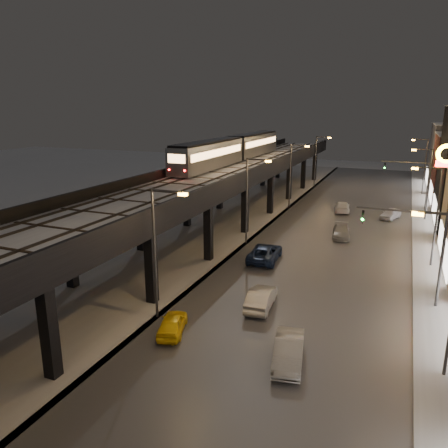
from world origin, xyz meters
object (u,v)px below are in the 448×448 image
(car_taxi, at_px, (172,324))
(car_mid_dark, at_px, (342,207))
(car_onc_red, at_px, (390,214))
(car_onc_white, at_px, (341,232))
(car_mid_silver, at_px, (265,253))
(car_onc_silver, at_px, (289,352))
(subway_train, at_px, (234,148))
(car_near_white, at_px, (261,299))

(car_taxi, relative_size, car_mid_dark, 0.78)
(car_taxi, height_order, car_mid_dark, car_mid_dark)
(car_mid_dark, height_order, car_onc_red, car_mid_dark)
(car_mid_dark, relative_size, car_onc_red, 1.20)
(car_onc_white, bearing_deg, car_mid_silver, -125.76)
(car_mid_dark, height_order, car_onc_silver, car_onc_silver)
(car_onc_silver, bearing_deg, car_mid_silver, 101.38)
(car_taxi, height_order, car_mid_silver, car_mid_silver)
(car_onc_red, bearing_deg, car_onc_silver, -76.65)
(subway_train, bearing_deg, car_mid_dark, 7.67)
(car_taxi, bearing_deg, car_mid_dark, -115.55)
(subway_train, distance_m, car_onc_silver, 41.10)
(subway_train, xyz_separation_m, car_mid_dark, (15.13, 2.04, -7.58))
(subway_train, bearing_deg, car_onc_red, 1.22)
(car_onc_white, bearing_deg, car_onc_red, 58.95)
(subway_train, bearing_deg, car_onc_silver, -64.36)
(car_onc_silver, xyz_separation_m, car_onc_white, (-0.76, 26.06, -0.09))
(car_mid_silver, xyz_separation_m, car_mid_dark, (3.93, 22.78, -0.07))
(subway_train, distance_m, car_taxi, 38.03)
(car_near_white, bearing_deg, car_onc_silver, 114.93)
(car_onc_white, bearing_deg, car_onc_silver, -96.06)
(car_taxi, xyz_separation_m, car_onc_red, (11.56, 36.39, 0.04))
(car_near_white, bearing_deg, car_mid_dark, -97.56)
(car_taxi, distance_m, car_onc_white, 26.48)
(car_near_white, xyz_separation_m, car_onc_white, (2.81, 19.95, -0.09))
(car_onc_silver, xyz_separation_m, car_onc_red, (3.90, 36.88, -0.06))
(subway_train, xyz_separation_m, car_onc_silver, (17.48, -36.43, -7.54))
(car_mid_silver, bearing_deg, car_onc_white, -122.49)
(car_taxi, bearing_deg, car_onc_white, -122.70)
(subway_train, distance_m, car_near_white, 34.21)
(car_mid_dark, bearing_deg, subway_train, -0.67)
(car_mid_silver, height_order, car_onc_white, car_mid_silver)
(car_taxi, height_order, car_onc_red, car_onc_red)
(car_mid_dark, distance_m, car_onc_silver, 38.54)
(car_near_white, bearing_deg, car_taxi, 48.46)
(car_taxi, bearing_deg, car_mid_silver, -112.79)
(car_mid_silver, distance_m, car_onc_red, 23.51)
(car_taxi, distance_m, car_onc_red, 38.18)
(car_onc_red, bearing_deg, car_near_white, -84.26)
(car_near_white, height_order, car_onc_silver, car_near_white)
(car_taxi, xyz_separation_m, car_onc_white, (6.90, 25.56, 0.01))
(subway_train, relative_size, car_onc_silver, 7.58)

